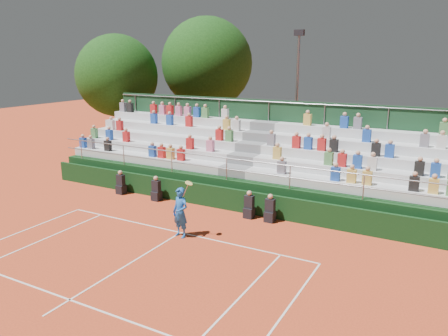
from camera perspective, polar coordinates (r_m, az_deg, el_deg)
The scene contains 8 objects.
ground at distance 17.09m, azimuth -5.68°, elevation -8.41°, with size 90.00×90.00×0.00m, color #C94521.
courtside_wall at distance 19.47m, azimuth -0.42°, elevation -3.90°, with size 20.00×0.15×1.00m, color black.
line_officials at distance 19.65m, azimuth -3.91°, elevation -3.83°, with size 8.36×0.40×1.19m.
grandstand at distance 22.08m, azimuth 3.66°, elevation -0.18°, with size 20.00×5.20×4.40m.
tennis_player at distance 16.40m, azimuth -5.71°, elevation -5.80°, with size 0.92×0.59×2.22m.
tree_west at distance 31.80m, azimuth -13.79°, elevation 11.60°, with size 5.64×5.64×8.16m.
tree_east at distance 31.92m, azimuth -2.24°, elevation 13.48°, with size 6.45×6.45×9.40m.
floodlight_mast at distance 27.63m, azimuth 9.52°, elevation 10.31°, with size 0.60×0.25×8.18m.
Camera 1 is at (8.98, -12.98, 6.55)m, focal length 35.00 mm.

